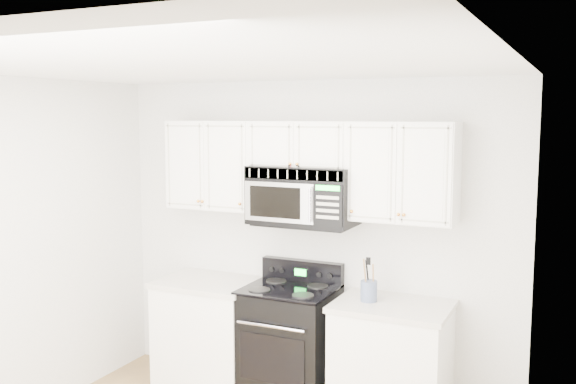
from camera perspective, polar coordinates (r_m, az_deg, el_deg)
The scene contains 9 objects.
room at distance 3.87m, azimuth -8.30°, elevation -8.48°, with size 3.51×3.51×2.61m.
base_cabinet_left at distance 5.70m, azimuth -6.88°, elevation -12.59°, with size 0.86×0.65×0.92m.
base_cabinet_right at distance 5.08m, azimuth 9.18°, elevation -15.09°, with size 0.86×0.65×0.92m.
range at distance 5.35m, azimuth 0.11°, elevation -13.20°, with size 0.72×0.66×1.11m.
upper_cabinets at distance 5.14m, azimuth 1.35°, elevation 2.57°, with size 2.44×0.37×0.75m.
microwave at distance 5.11m, azimuth 1.35°, elevation -0.28°, with size 0.84×0.47×0.47m.
utensil_crock at distance 4.93m, azimuth 7.19°, elevation -8.67°, with size 0.13×0.13×0.33m.
shaker_salt at distance 4.95m, azimuth 6.98°, elevation -8.92°, with size 0.05×0.05×0.11m.
shaker_pepper at distance 4.97m, azimuth 7.46°, elevation -8.98°, with size 0.04×0.04×0.09m.
Camera 1 is at (2.07, -3.11, 2.32)m, focal length 40.00 mm.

